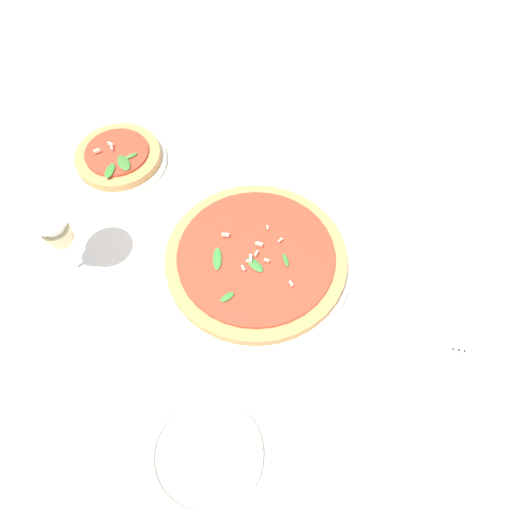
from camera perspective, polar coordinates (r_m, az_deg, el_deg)
name	(u,v)px	position (r m, az deg, el deg)	size (l,w,h in m)	color
ground_plane	(239,280)	(0.88, -1.98, -2.71)	(6.00, 6.00, 0.00)	silver
pizza_arugula_main	(256,260)	(0.88, 0.00, -0.45)	(0.34, 0.34, 0.05)	silver
pizza_personal_side	(119,158)	(1.07, -15.42, 10.73)	(0.19, 0.19, 0.05)	silver
wine_glass	(54,228)	(0.85, -22.13, 3.02)	(0.09, 0.09, 0.17)	white
napkin	(455,307)	(0.92, 21.76, -5.49)	(0.17, 0.12, 0.01)	silver
fork	(456,311)	(0.91, 21.89, -5.81)	(0.22, 0.02, 0.00)	silver
side_plate_white	(206,454)	(0.78, -5.79, -21.62)	(0.17, 0.17, 0.02)	silver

